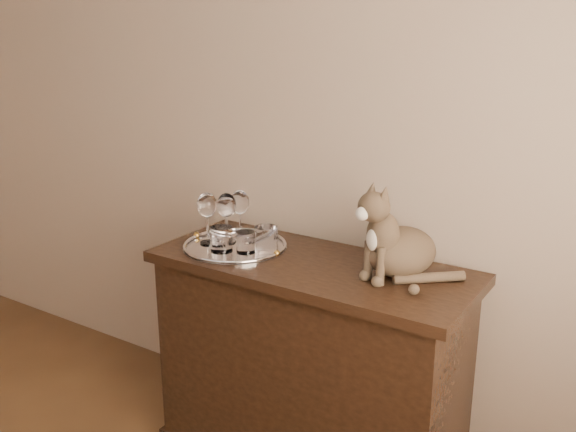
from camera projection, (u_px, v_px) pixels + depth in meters
name	position (u px, v px, depth m)	size (l,w,h in m)	color
wall_back	(230.00, 105.00, 2.75)	(4.00, 0.10, 2.70)	tan
sideboard	(310.00, 366.00, 2.46)	(1.20, 0.50, 0.85)	black
tray	(235.00, 247.00, 2.48)	(0.40, 0.40, 0.01)	silver
wine_glass_a	(226.00, 218.00, 2.55)	(0.06, 0.06, 0.17)	silver
wine_glass_b	(240.00, 215.00, 2.53)	(0.08, 0.08, 0.20)	white
wine_glass_c	(207.00, 218.00, 2.49)	(0.08, 0.08, 0.20)	white
wine_glass_d	(227.00, 218.00, 2.50)	(0.08, 0.08, 0.20)	silver
tumbler_a	(246.00, 242.00, 2.40)	(0.07, 0.07, 0.08)	silver
tumbler_b	(221.00, 239.00, 2.41)	(0.08, 0.08, 0.10)	white
tumbler_c	(266.00, 239.00, 2.41)	(0.09, 0.09, 0.10)	white
cat	(402.00, 228.00, 2.17)	(0.34, 0.31, 0.34)	brown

